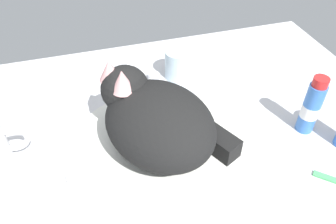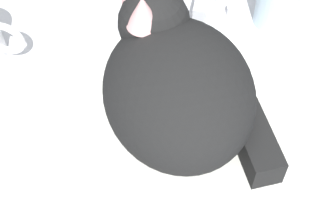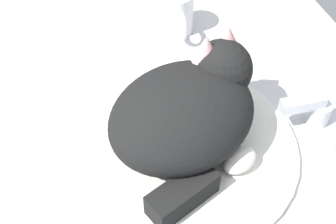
# 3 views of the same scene
# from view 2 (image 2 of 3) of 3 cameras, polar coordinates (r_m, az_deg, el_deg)

# --- Properties ---
(ground_plane) EXTENTS (1.10, 0.83, 0.03)m
(ground_plane) POSITION_cam_2_polar(r_m,az_deg,el_deg) (0.65, 1.13, -2.50)
(ground_plane) COLOR silver
(sink_basin) EXTENTS (0.36, 0.36, 0.01)m
(sink_basin) POSITION_cam_2_polar(r_m,az_deg,el_deg) (0.63, 1.16, -1.45)
(sink_basin) COLOR silver
(sink_basin) RESTS_ON ground_plane
(faucet) EXTENTS (0.13, 0.09, 0.06)m
(faucet) POSITION_cam_2_polar(r_m,az_deg,el_deg) (0.76, 4.44, 12.95)
(faucet) COLOR silver
(faucet) RESTS_ON ground_plane
(cat) EXTENTS (0.27, 0.28, 0.16)m
(cat) POSITION_cam_2_polar(r_m,az_deg,el_deg) (0.58, 1.06, 3.77)
(cat) COLOR black
(cat) RESTS_ON sink_basin
(rinse_cup) EXTENTS (0.06, 0.06, 0.07)m
(rinse_cup) POSITION_cam_2_polar(r_m,az_deg,el_deg) (0.76, 12.95, 12.49)
(rinse_cup) COLOR silver
(rinse_cup) RESTS_ON ground_plane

